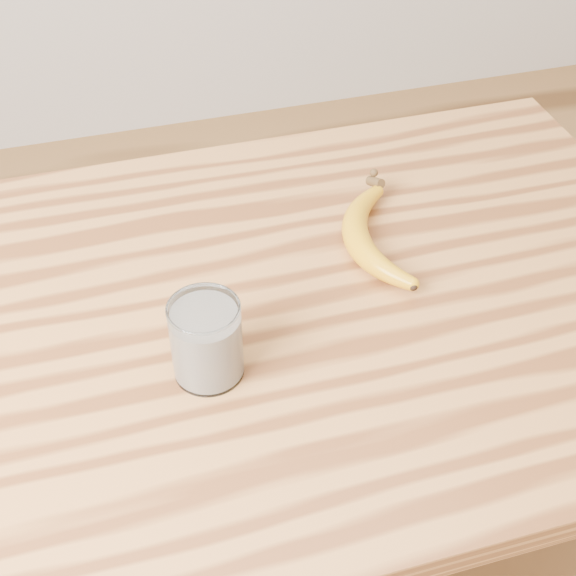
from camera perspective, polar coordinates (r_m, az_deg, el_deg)
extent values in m
cube|color=#B3763B|center=(1.08, -0.83, -1.91)|extent=(1.20, 0.80, 0.04)
cylinder|color=brown|center=(1.79, 13.25, -1.45)|extent=(0.06, 0.06, 0.86)
cylinder|color=white|center=(0.95, -5.82, -3.71)|extent=(0.09, 0.09, 0.11)
torus|color=white|center=(0.92, -6.05, -1.43)|extent=(0.09, 0.09, 0.00)
cylinder|color=white|center=(0.96, -5.80, -4.01)|extent=(0.08, 0.08, 0.09)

